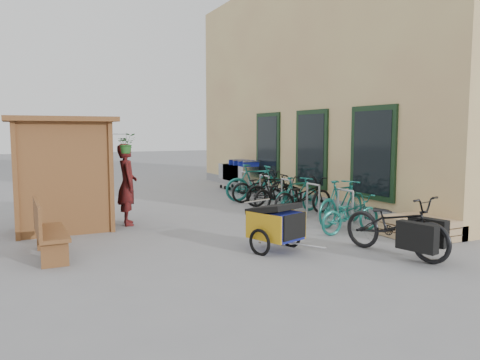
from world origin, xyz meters
name	(u,v)px	position (x,y,z in m)	size (l,w,h in m)	color
ground	(251,239)	(0.00, 0.00, 0.00)	(80.00, 80.00, 0.00)	gray
building	(362,89)	(6.49, 4.50, 3.49)	(6.07, 13.00, 7.00)	#D6C07B
kiosk	(58,158)	(-3.28, 2.47, 1.55)	(2.49, 1.65, 2.40)	brown
bike_rack	(287,192)	(2.30, 2.40, 0.52)	(0.05, 5.35, 0.86)	#A5A8AD
pallet_stack	(419,228)	(3.00, -1.40, 0.21)	(1.00, 1.20, 0.40)	tan
bench	(46,229)	(-3.68, 0.25, 0.49)	(0.47, 1.53, 0.97)	brown
shopping_carts	(238,172)	(3.00, 6.81, 0.65)	(0.62, 2.10, 1.12)	silver
child_trailer	(276,223)	(-0.01, -0.99, 0.49)	(0.99, 1.53, 0.89)	navy
cargo_bike	(397,225)	(1.68, -2.16, 0.52)	(1.11, 2.10, 1.05)	black
person_kiosk	(127,184)	(-1.84, 2.49, 0.91)	(0.67, 0.44, 1.83)	maroon
bike_0	(350,214)	(2.11, -0.41, 0.40)	(0.53, 1.53, 0.80)	#1D746B
bike_1	(342,202)	(2.46, 0.32, 0.52)	(0.49, 1.72, 1.03)	#1D746B
bike_2	(303,197)	(2.37, 1.72, 0.48)	(0.63, 1.82, 0.96)	black
bike_3	(297,195)	(2.44, 2.10, 0.47)	(0.44, 1.57, 0.94)	#1D746B
bike_4	(278,193)	(2.33, 2.87, 0.44)	(0.58, 1.67, 0.88)	black
bike_5	(272,190)	(2.39, 3.30, 0.47)	(0.44, 1.57, 0.94)	black
bike_6	(260,186)	(2.46, 4.13, 0.47)	(0.62, 1.79, 0.94)	black
bike_7	(255,183)	(2.43, 4.41, 0.56)	(0.52, 1.85, 1.11)	#1D746B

